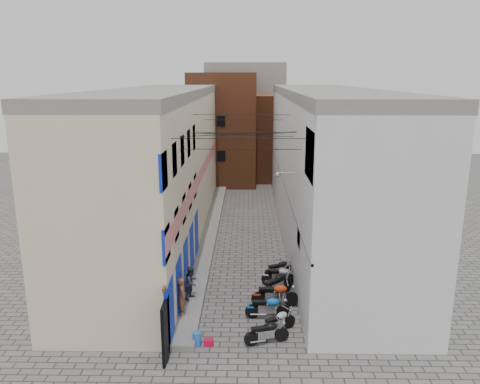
# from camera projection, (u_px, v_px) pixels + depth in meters

# --- Properties ---
(ground) EXTENTS (90.00, 90.00, 0.00)m
(ground) POSITION_uv_depth(u_px,v_px,m) (238.00, 353.00, 16.87)
(ground) COLOR #5D5A57
(ground) RESTS_ON ground
(plinth) EXTENTS (0.90, 26.00, 0.25)m
(plinth) POSITION_uv_depth(u_px,v_px,m) (210.00, 232.00, 29.49)
(plinth) COLOR slate
(plinth) RESTS_ON ground
(building_left) EXTENTS (5.10, 27.00, 9.00)m
(building_left) POSITION_uv_depth(u_px,v_px,m) (161.00, 164.00, 28.44)
(building_left) COLOR beige
(building_left) RESTS_ON ground
(building_right) EXTENTS (5.94, 26.00, 9.00)m
(building_right) POSITION_uv_depth(u_px,v_px,m) (325.00, 164.00, 28.31)
(building_right) COLOR silver
(building_right) RESTS_ON ground
(building_far_brick_left) EXTENTS (6.00, 6.00, 10.00)m
(building_far_brick_left) POSITION_uv_depth(u_px,v_px,m) (223.00, 129.00, 42.87)
(building_far_brick_left) COLOR brown
(building_far_brick_left) RESTS_ON ground
(building_far_brick_right) EXTENTS (5.00, 6.00, 8.00)m
(building_far_brick_right) POSITION_uv_depth(u_px,v_px,m) (276.00, 137.00, 44.96)
(building_far_brick_right) COLOR brown
(building_far_brick_right) RESTS_ON ground
(building_far_concrete) EXTENTS (8.00, 5.00, 11.00)m
(building_far_concrete) POSITION_uv_depth(u_px,v_px,m) (245.00, 118.00, 48.53)
(building_far_concrete) COLOR slate
(building_far_concrete) RESTS_ON ground
(far_shopfront) EXTENTS (2.00, 0.30, 2.40)m
(far_shopfront) POSITION_uv_depth(u_px,v_px,m) (244.00, 176.00, 41.03)
(far_shopfront) COLOR black
(far_shopfront) RESTS_ON ground
(overhead_wires) EXTENTS (5.80, 13.02, 1.32)m
(overhead_wires) POSITION_uv_depth(u_px,v_px,m) (242.00, 131.00, 22.57)
(overhead_wires) COLOR black
(overhead_wires) RESTS_ON ground
(motorcycle_a) EXTENTS (1.82, 1.01, 1.01)m
(motorcycle_a) POSITION_uv_depth(u_px,v_px,m) (267.00, 331.00, 17.34)
(motorcycle_a) COLOR black
(motorcycle_a) RESTS_ON ground
(motorcycle_b) EXTENTS (1.68, 1.44, 0.98)m
(motorcycle_b) POSITION_uv_depth(u_px,v_px,m) (278.00, 321.00, 18.11)
(motorcycle_b) COLOR #B1B0B5
(motorcycle_b) RESTS_ON ground
(motorcycle_c) EXTENTS (1.87, 0.60, 1.08)m
(motorcycle_c) POSITION_uv_depth(u_px,v_px,m) (268.00, 306.00, 19.17)
(motorcycle_c) COLOR blue
(motorcycle_c) RESTS_ON ground
(motorcycle_d) EXTENTS (2.07, 0.67, 1.20)m
(motorcycle_d) POSITION_uv_depth(u_px,v_px,m) (275.00, 293.00, 20.17)
(motorcycle_d) COLOR #BB320D
(motorcycle_d) RESTS_ON ground
(motorcycle_e) EXTENTS (2.04, 1.97, 1.25)m
(motorcycle_e) POSITION_uv_depth(u_px,v_px,m) (277.00, 283.00, 21.06)
(motorcycle_e) COLOR black
(motorcycle_e) RESTS_ON ground
(motorcycle_f) EXTENTS (1.83, 0.76, 1.03)m
(motorcycle_f) POSITION_uv_depth(u_px,v_px,m) (280.00, 275.00, 22.26)
(motorcycle_f) COLOR silver
(motorcycle_f) RESTS_ON ground
(motorcycle_g) EXTENTS (1.79, 1.29, 1.01)m
(motorcycle_g) POSITION_uv_depth(u_px,v_px,m) (280.00, 268.00, 23.06)
(motorcycle_g) COLOR black
(motorcycle_g) RESTS_ON ground
(person_a) EXTENTS (0.54, 0.67, 1.59)m
(person_a) POSITION_uv_depth(u_px,v_px,m) (182.00, 296.00, 18.94)
(person_a) COLOR brown
(person_a) RESTS_ON plinth
(person_b) EXTENTS (0.82, 0.89, 1.48)m
(person_b) POSITION_uv_depth(u_px,v_px,m) (192.00, 282.00, 20.32)
(person_b) COLOR #2C2E43
(person_b) RESTS_ON plinth
(water_jug_near) EXTENTS (0.37, 0.37, 0.50)m
(water_jug_near) POSITION_uv_depth(u_px,v_px,m) (197.00, 339.00, 17.32)
(water_jug_near) COLOR blue
(water_jug_near) RESTS_ON ground
(water_jug_far) EXTENTS (0.31, 0.31, 0.46)m
(water_jug_far) POSITION_uv_depth(u_px,v_px,m) (197.00, 339.00, 17.33)
(water_jug_far) COLOR blue
(water_jug_far) RESTS_ON ground
(red_crate) EXTENTS (0.39, 0.31, 0.23)m
(red_crate) POSITION_uv_depth(u_px,v_px,m) (209.00, 342.00, 17.35)
(red_crate) COLOR #B60D32
(red_crate) RESTS_ON ground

